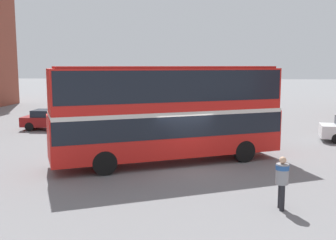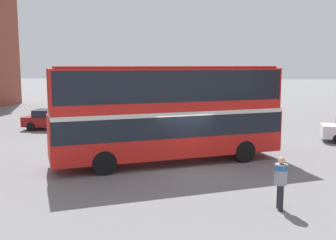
{
  "view_description": "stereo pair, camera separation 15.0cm",
  "coord_description": "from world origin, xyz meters",
  "views": [
    {
      "loc": [
        0.65,
        -17.95,
        4.74
      ],
      "look_at": [
        -0.93,
        0.78,
        2.11
      ],
      "focal_mm": 42.0,
      "sensor_mm": 36.0,
      "label": 1
    },
    {
      "loc": [
        0.8,
        -17.94,
        4.74
      ],
      "look_at": [
        -0.93,
        0.78,
        2.11
      ],
      "focal_mm": 42.0,
      "sensor_mm": 36.0,
      "label": 2
    }
  ],
  "objects": [
    {
      "name": "pedestrian_foreground",
      "position": [
        3.34,
        -5.19,
        1.09
      ],
      "size": [
        0.45,
        0.45,
        1.79
      ],
      "rotation": [
        0.0,
        0.0,
        3.17
      ],
      "color": "#232328",
      "rests_on": "ground_plane"
    },
    {
      "name": "ground_plane",
      "position": [
        0.0,
        0.0,
        0.0
      ],
      "size": [
        240.0,
        240.0,
        0.0
      ],
      "primitive_type": "plane",
      "color": "slate"
    },
    {
      "name": "parked_car_kerb_far",
      "position": [
        -5.19,
        17.04,
        0.8
      ],
      "size": [
        4.47,
        2.06,
        1.58
      ],
      "rotation": [
        0.0,
        0.0,
        -0.03
      ],
      "color": "silver",
      "rests_on": "ground_plane"
    },
    {
      "name": "double_decker_bus",
      "position": [
        -0.93,
        0.79,
        2.69
      ],
      "size": [
        11.23,
        7.01,
        4.69
      ],
      "rotation": [
        0.0,
        0.0,
        0.43
      ],
      "color": "red",
      "rests_on": "ground_plane"
    },
    {
      "name": "parked_car_kerb_near",
      "position": [
        -10.54,
        10.04,
        0.75
      ],
      "size": [
        3.94,
        1.92,
        1.47
      ],
      "rotation": [
        0.0,
        0.0,
        0.01
      ],
      "color": "maroon",
      "rests_on": "ground_plane"
    }
  ]
}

